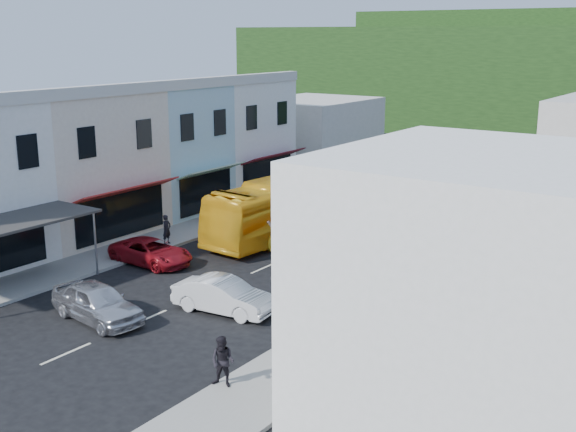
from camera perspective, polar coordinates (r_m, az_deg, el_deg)
The scene contains 18 objects.
ground at distance 32.60m, azimuth -6.04°, elevation -5.88°, with size 120.00×120.00×0.00m, color black.
sidewalk_left at distance 44.52m, azimuth -5.01°, elevation -0.27°, with size 3.00×52.00×0.15m, color gray.
sidewalk_right at distance 37.11m, azimuth 13.18°, elevation -3.55°, with size 3.00×52.00×0.15m, color gray.
shopfront_row at distance 43.65m, azimuth -14.42°, elevation 4.31°, with size 8.25×30.00×8.00m.
right_building at distance 21.44m, azimuth 14.69°, elevation -5.74°, with size 8.00×9.00×8.00m, color silver.
distant_block_left at distance 60.07m, azimuth 2.00°, elevation 6.38°, with size 8.00×10.00×6.00m, color #B7B2A8.
hillside at distance 90.90m, azimuth 21.27°, elevation 10.44°, with size 80.00×26.00×14.00m.
bus at distance 40.80m, azimuth 0.33°, elevation 0.58°, with size 2.50×11.60×3.10m, color gold.
car_silver at distance 29.93m, azimuth -14.83°, elevation -6.73°, with size 1.80×4.40×1.40m, color silver.
car_white at distance 29.88m, azimuth -5.09°, elevation -6.32°, with size 1.80×4.40×1.40m, color silver.
car_red at distance 36.52m, azimuth -10.77°, elevation -2.69°, with size 1.90×4.60×1.40m, color maroon.
car_black_near at distance 40.14m, azimuth 8.18°, elevation -1.04°, with size 1.84×4.50×1.40m, color black.
car_black_far at distance 49.26m, azimuth 6.40°, elevation 1.85°, with size 1.80×4.40×1.40m, color black.
pedestrian_left at distance 39.28m, azimuth -9.56°, elevation -0.99°, with size 0.60×0.40×1.70m, color black.
pedestrian_right at distance 23.55m, azimuth -5.18°, elevation -11.38°, with size 0.70×0.44×1.70m, color black.
direction_sign at distance 29.02m, azimuth 3.59°, elevation -4.28°, with size 0.63×1.76×3.93m, color #095814, non-canonical shape.
street_tree at distance 24.82m, azimuth 1.53°, elevation -4.59°, with size 2.21×2.21×6.30m, color #3B2C23, non-canonical shape.
traffic_signal at distance 54.41m, azimuth 19.02°, elevation 4.39°, with size 0.88×1.17×5.25m, color black, non-canonical shape.
Camera 1 is at (20.14, -23.10, 11.13)m, focal length 45.00 mm.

